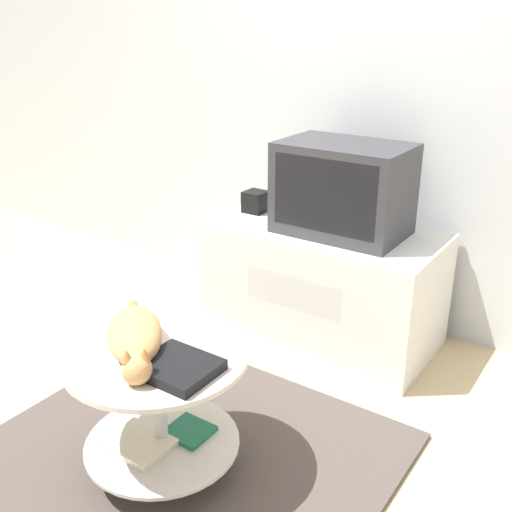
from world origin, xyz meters
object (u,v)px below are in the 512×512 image
Objects in this scene: speaker at (255,202)px; tv at (343,189)px; cat at (135,336)px; dvd_box at (178,367)px.

tv is at bearing -3.69° from speaker.
speaker is 0.25× the size of cat.
cat is (-0.21, 0.02, 0.04)m from dvd_box.
tv is 0.55m from speaker.
dvd_box is at bearing 38.22° from cat.
cat reaches higher than dvd_box.
speaker is 0.47× the size of dvd_box.
tv is at bearing 127.30° from cat.
speaker is at bearing 114.71° from dvd_box.
dvd_box is at bearing -65.29° from speaker.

